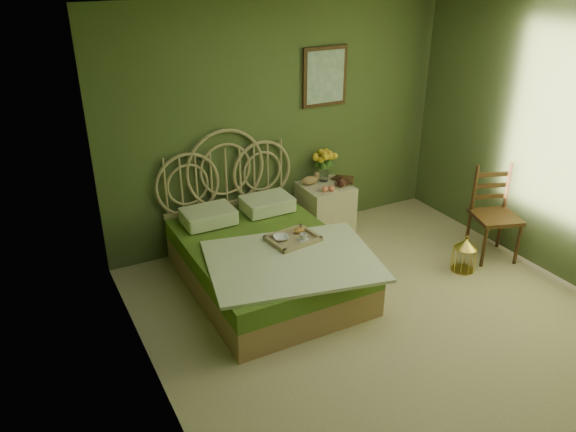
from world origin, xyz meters
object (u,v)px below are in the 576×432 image
bed (264,257)px  birdcage (464,255)px  chair (491,207)px  nightstand (325,203)px

bed → birdcage: bearing=-20.9°
bed → chair: size_ratio=2.17×
chair → birdcage: (-0.46, -0.16, -0.37)m
birdcage → nightstand: bearing=119.2°
bed → nightstand: bed is taller
bed → nightstand: (1.11, 0.70, 0.07)m
chair → birdcage: size_ratio=2.78×
nightstand → birdcage: 1.65m
nightstand → chair: (1.27, -1.27, 0.19)m
nightstand → birdcage: nightstand is taller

